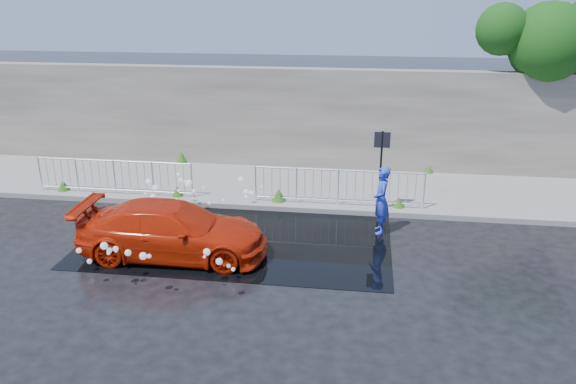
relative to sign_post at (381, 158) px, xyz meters
name	(u,v)px	position (x,y,z in m)	size (l,w,h in m)	color
ground	(211,251)	(-4.20, -3.10, -1.72)	(90.00, 90.00, 0.00)	black
pavement	(251,184)	(-4.20, 1.90, -1.65)	(30.00, 4.00, 0.15)	slate
curb	(238,206)	(-4.20, -0.10, -1.64)	(30.00, 0.25, 0.16)	slate
retaining_wall	(262,117)	(-4.20, 4.10, 0.18)	(30.00, 0.60, 3.50)	#5A534B
puddle	(239,236)	(-3.70, -2.10, -1.72)	(8.00, 5.00, 0.01)	black
sign_post	(381,158)	(0.00, 0.00, 0.00)	(0.45, 0.06, 2.50)	black
tree	(557,36)	(5.53, 4.32, 3.07)	(4.93, 2.63, 6.28)	#332114
railing_left	(114,176)	(-8.20, 0.25, -0.99)	(5.05, 0.05, 1.10)	silver
railing_right	(338,186)	(-1.20, 0.25, -0.99)	(5.05, 0.05, 1.10)	silver
weeds	(234,181)	(-4.66, 1.42, -1.40)	(12.17, 3.93, 0.41)	#214913
water_spray	(174,211)	(-5.39, -2.36, -0.99)	(3.52, 5.61, 1.08)	white
red_car	(173,230)	(-5.05, -3.43, -1.05)	(1.89, 4.64, 1.35)	red
person	(381,200)	(0.02, -1.30, -0.80)	(0.68, 0.44, 1.85)	blue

